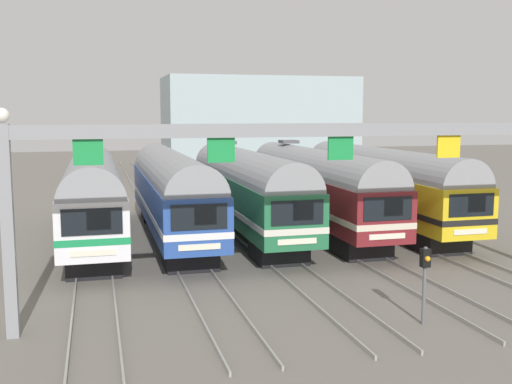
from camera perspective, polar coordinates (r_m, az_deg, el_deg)
name	(u,v)px	position (r m, az deg, el deg)	size (l,w,h in m)	color
ground_plane	(246,235)	(34.39, -0.96, -4.01)	(160.00, 160.00, 0.00)	slate
track_bed	(197,194)	(50.83, -5.55, -0.22)	(18.03, 70.00, 0.15)	gray
commuter_train_white	(93,192)	(32.99, -15.04, -0.02)	(2.88, 18.06, 4.77)	white
commuter_train_blue	(172,190)	(33.22, -7.90, 0.21)	(2.88, 18.06, 4.77)	#284C9E
commuter_train_green	(246,187)	(33.96, -0.97, 0.44)	(2.88, 18.06, 5.05)	#236B42
commuter_train_maroon	(315,185)	(35.16, 5.58, 0.65)	(2.88, 18.06, 5.05)	maroon
commuter_train_yellow	(381,183)	(36.79, 11.62, 0.83)	(2.88, 18.06, 4.77)	gold
catenary_gantry	(340,159)	(20.90, 7.90, 3.05)	(21.76, 0.44, 6.97)	gray
yard_signal_mast	(425,270)	(20.42, 15.54, -7.09)	(0.28, 0.35, 2.56)	#59595E
maintenance_building	(259,125)	(71.54, 0.25, 6.32)	(21.72, 10.00, 10.85)	#9EB2B7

